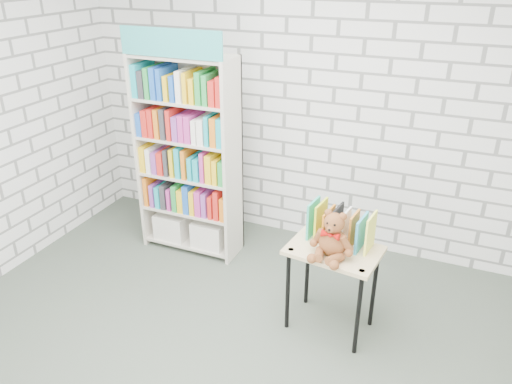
% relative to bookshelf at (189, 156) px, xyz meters
% --- Properties ---
extents(ground, '(4.50, 4.50, 0.00)m').
position_rel_bookshelf_xyz_m(ground, '(0.92, -1.36, -0.95)').
color(ground, '#424C40').
rests_on(ground, ground).
extents(room_shell, '(4.52, 4.02, 2.81)m').
position_rel_bookshelf_xyz_m(room_shell, '(0.92, -1.36, 0.83)').
color(room_shell, silver).
rests_on(room_shell, ground).
extents(bookshelf, '(0.93, 0.36, 2.09)m').
position_rel_bookshelf_xyz_m(bookshelf, '(0.00, 0.00, 0.00)').
color(bookshelf, beige).
rests_on(bookshelf, ground).
extents(display_table, '(0.70, 0.53, 0.70)m').
position_rel_bookshelf_xyz_m(display_table, '(1.55, -0.64, -0.35)').
color(display_table, tan).
rests_on(display_table, ground).
extents(table_books, '(0.47, 0.26, 0.27)m').
position_rel_bookshelf_xyz_m(table_books, '(1.56, -0.53, -0.12)').
color(table_books, teal).
rests_on(table_books, display_table).
extents(teddy_bear, '(0.32, 0.30, 0.34)m').
position_rel_bookshelf_xyz_m(teddy_bear, '(1.55, -0.74, -0.12)').
color(teddy_bear, brown).
rests_on(teddy_bear, display_table).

